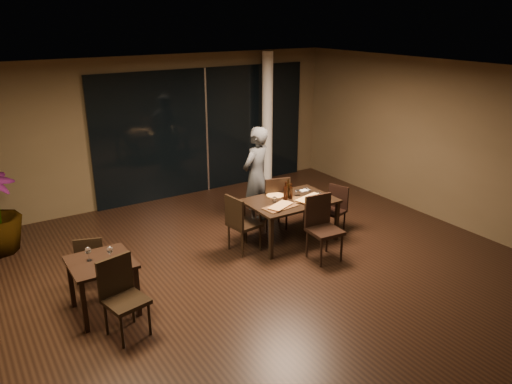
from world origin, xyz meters
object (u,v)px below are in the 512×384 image
object	(u,v)px
chair_main_left	(240,221)
bottle_b	(291,191)
bottle_c	(288,188)
chair_main_near	(322,224)
chair_main_right	(335,206)
main_table	(290,204)
chair_side_near	(122,293)
diner	(256,176)
chair_main_far	(275,200)
bottle_a	(286,191)
chair_side_far	(91,260)
side_table	(102,269)

from	to	relation	value
chair_main_left	bottle_b	xyz separation A→B (m)	(1.01, -0.02, 0.34)
chair_main_left	bottle_c	xyz separation A→B (m)	(1.00, 0.06, 0.36)
chair_main_near	chair_main_right	world-z (taller)	chair_main_near
main_table	bottle_c	size ratio (longest dim) A/B	4.51
main_table	chair_main_right	bearing A→B (deg)	-7.48
chair_main_near	bottle_c	bearing A→B (deg)	94.75
chair_side_near	bottle_c	bearing A→B (deg)	7.35
bottle_c	main_table	bearing A→B (deg)	-104.83
chair_side_near	bottle_c	world-z (taller)	bottle_c
diner	chair_main_far	bearing A→B (deg)	82.93
chair_main_near	chair_main_left	bearing A→B (deg)	143.54
chair_main_left	chair_main_near	bearing A→B (deg)	-138.33
diner	bottle_a	size ratio (longest dim) A/B	5.60
chair_main_far	chair_main_near	bearing A→B (deg)	103.82
main_table	diner	distance (m)	1.00
main_table	bottle_b	world-z (taller)	bottle_b
chair_side_far	diner	distance (m)	3.42
chair_side_near	bottle_b	world-z (taller)	bottle_b
chair_main_far	chair_main_right	distance (m)	1.09
chair_main_near	chair_side_far	xyz separation A→B (m)	(-3.42, 0.97, -0.12)
chair_main_right	bottle_c	bearing A→B (deg)	-123.23
side_table	chair_main_far	size ratio (longest dim) A/B	0.79
chair_main_right	bottle_c	xyz separation A→B (m)	(-0.89, 0.24, 0.44)
bottle_c	chair_side_near	bearing A→B (deg)	-160.19
chair_main_right	chair_main_left	bearing A→B (deg)	-113.64
chair_main_left	bottle_a	xyz separation A→B (m)	(0.89, -0.03, 0.36)
main_table	side_table	bearing A→B (deg)	-171.63
chair_main_near	diner	xyz separation A→B (m)	(-0.13, 1.77, 0.34)
chair_main_right	bottle_c	distance (m)	1.02
chair_main_right	bottle_b	xyz separation A→B (m)	(-0.88, 0.16, 0.41)
chair_main_far	chair_side_near	bearing A→B (deg)	39.58
chair_main_far	bottle_b	distance (m)	0.58
bottle_c	chair_main_far	bearing A→B (deg)	88.46
chair_side_near	diner	size ratio (longest dim) A/B	0.54
diner	bottle_b	bearing A→B (deg)	74.40
main_table	bottle_a	world-z (taller)	bottle_a
chair_main_far	chair_main_left	bearing A→B (deg)	38.77
chair_main_far	diner	distance (m)	0.58
chair_side_far	bottle_a	world-z (taller)	bottle_a
chair_main_far	chair_side_far	world-z (taller)	chair_main_far
side_table	chair_side_near	xyz separation A→B (m)	(0.07, -0.59, -0.06)
chair_main_near	bottle_b	world-z (taller)	chair_main_near
chair_side_near	bottle_a	distance (m)	3.46
bottle_b	side_table	bearing A→B (deg)	-171.01
bottle_a	bottle_b	bearing A→B (deg)	5.91
diner	chair_main_near	bearing A→B (deg)	70.80
side_table	bottle_b	distance (m)	3.49
side_table	chair_main_far	world-z (taller)	chair_main_far
chair_main_right	chair_side_near	size ratio (longest dim) A/B	0.85
main_table	bottle_a	distance (m)	0.26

